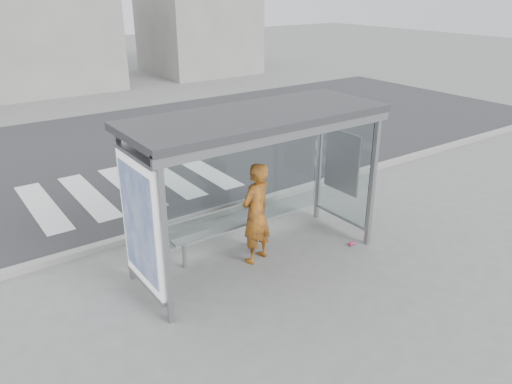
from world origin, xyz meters
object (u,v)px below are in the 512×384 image
bus_shelter (236,155)px  person (256,213)px  soda_can (352,244)px  bench (216,230)px

bus_shelter → person: size_ratio=2.38×
soda_can → bench: bearing=153.7°
bus_shelter → bench: 1.54m
bus_shelter → person: bus_shelter is taller
bus_shelter → soda_can: 2.94m
bus_shelter → person: (0.37, -0.04, -1.09)m
bench → soda_can: (2.23, -1.10, -0.49)m
bus_shelter → soda_can: (2.10, -0.65, -1.95)m
bench → person: bearing=-45.2°
soda_can → person: bearing=160.7°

